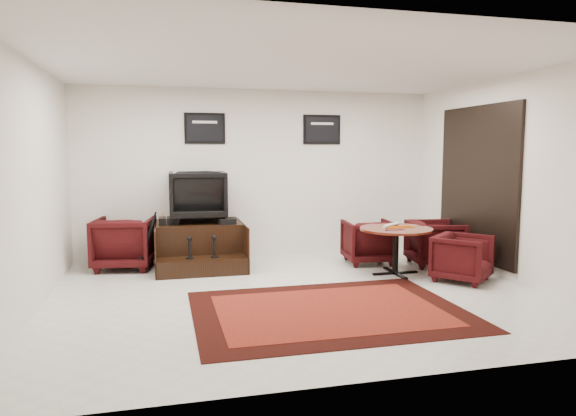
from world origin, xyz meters
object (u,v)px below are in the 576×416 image
object	(u,v)px
shine_chair	(198,193)
meeting_table	(396,234)
table_chair_back	(368,239)
armchair_side	(124,240)
table_chair_corner	(462,256)
shine_podium	(199,246)
table_chair_window	(435,241)

from	to	relation	value
shine_chair	meeting_table	world-z (taller)	shine_chair
table_chair_back	meeting_table	bearing A→B (deg)	102.58
table_chair_back	armchair_side	bearing A→B (deg)	-2.30
table_chair_back	table_chair_corner	distance (m)	1.60
shine_chair	table_chair_back	size ratio (longest dim) A/B	1.16
shine_chair	armchair_side	bearing A→B (deg)	3.46
shine_podium	meeting_table	size ratio (longest dim) A/B	1.31
shine_chair	table_chair_window	world-z (taller)	shine_chair
shine_chair	table_chair_back	distance (m)	2.80
shine_podium	table_chair_window	size ratio (longest dim) A/B	1.76
armchair_side	table_chair_back	xyz separation A→B (m)	(3.75, -0.53, -0.05)
table_chair_corner	table_chair_window	bearing A→B (deg)	40.59
table_chair_corner	table_chair_back	bearing A→B (deg)	79.34
shine_podium	table_chair_back	xyz separation A→B (m)	(2.63, -0.44, 0.07)
shine_podium	table_chair_back	world-z (taller)	table_chair_back
table_chair_window	shine_chair	bearing A→B (deg)	83.47
shine_podium	meeting_table	bearing A→B (deg)	-24.20
armchair_side	meeting_table	bearing A→B (deg)	169.92
shine_podium	shine_chair	xyz separation A→B (m)	(0.00, 0.14, 0.81)
shine_podium	armchair_side	size ratio (longest dim) A/B	1.57
shine_chair	table_chair_window	bearing A→B (deg)	166.11
shine_podium	table_chair_back	bearing A→B (deg)	-9.38
table_chair_window	shine_podium	bearing A→B (deg)	85.57
armchair_side	meeting_table	xyz separation A→B (m)	(3.84, -1.33, 0.16)
table_chair_corner	shine_podium	bearing A→B (deg)	111.23
table_chair_window	table_chair_corner	world-z (taller)	table_chair_window
shine_chair	table_chair_window	distance (m)	3.79
table_chair_back	table_chair_corner	bearing A→B (deg)	126.07
table_chair_back	shine_podium	bearing A→B (deg)	-3.57
table_chair_corner	shine_chair	bearing A→B (deg)	109.43
armchair_side	meeting_table	size ratio (longest dim) A/B	0.84
shine_podium	table_chair_window	distance (m)	3.68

